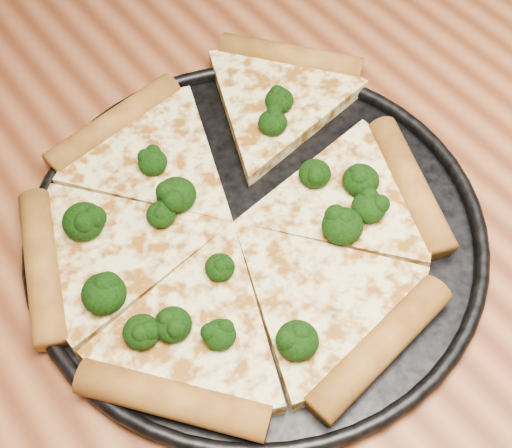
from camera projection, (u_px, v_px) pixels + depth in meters
ground at (302, 431)px, 1.31m from camera, size 4.00×4.00×0.00m
dining_table at (335, 230)px, 0.76m from camera, size 1.20×0.90×0.75m
pizza_pan at (256, 229)px, 0.64m from camera, size 0.41×0.41×0.02m
pizza at (236, 216)px, 0.64m from camera, size 0.43×0.40×0.03m
broccoli_florets at (228, 230)px, 0.62m from camera, size 0.28×0.25×0.03m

